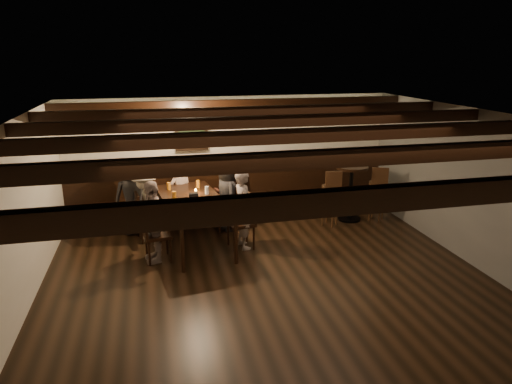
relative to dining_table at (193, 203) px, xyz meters
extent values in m
plane|color=black|center=(0.93, -2.06, -0.75)|extent=(7.00, 7.00, 0.00)
plane|color=black|center=(0.93, -2.06, 1.65)|extent=(7.00, 7.00, 0.00)
plane|color=beige|center=(0.93, 1.44, 0.45)|extent=(6.50, 0.00, 6.50)
plane|color=#575754|center=(4.18, -2.06, 0.45)|extent=(0.00, 7.00, 7.00)
plane|color=beige|center=(-2.32, -2.06, 0.45)|extent=(0.00, 7.00, 7.00)
cube|color=black|center=(0.93, 1.40, -0.20)|extent=(6.50, 0.08, 1.10)
cube|color=black|center=(0.13, 1.14, -0.52)|extent=(3.00, 0.45, 0.45)
cube|color=black|center=(0.13, 1.34, 1.00)|extent=(0.62, 0.12, 0.72)
cube|color=black|center=(0.13, 1.28, 1.00)|extent=(0.50, 0.02, 0.58)
cube|color=black|center=(0.93, -4.96, 1.56)|extent=(6.50, 0.10, 0.16)
cube|color=black|center=(0.93, -3.80, 1.56)|extent=(6.50, 0.10, 0.16)
cube|color=black|center=(0.93, -2.64, 1.56)|extent=(6.50, 0.10, 0.16)
cube|color=black|center=(0.93, -1.48, 1.56)|extent=(6.50, 0.10, 0.16)
cube|color=black|center=(0.93, -0.32, 1.56)|extent=(6.50, 0.10, 0.16)
cube|color=black|center=(0.93, 0.84, 1.56)|extent=(6.50, 0.10, 0.16)
sphere|color=#FFE099|center=(-1.82, 0.82, 1.44)|extent=(0.07, 0.07, 0.07)
sphere|color=#FFE099|center=(-0.44, 0.82, 1.44)|extent=(0.07, 0.07, 0.07)
sphere|color=#FFE099|center=(0.93, 0.82, 1.44)|extent=(0.07, 0.07, 0.07)
sphere|color=#FFE099|center=(2.31, 0.82, 1.44)|extent=(0.07, 0.07, 0.07)
sphere|color=#FFE099|center=(3.68, 0.82, 1.44)|extent=(0.07, 0.07, 0.07)
cube|color=black|center=(0.00, 0.00, 0.03)|extent=(1.26, 2.28, 0.07)
cylinder|color=black|center=(-0.28, -1.07, -0.37)|extent=(0.07, 0.07, 0.75)
cylinder|color=black|center=(-0.56, 0.95, -0.37)|extent=(0.07, 0.07, 0.75)
cylinder|color=black|center=(0.56, -0.95, -0.37)|extent=(0.07, 0.07, 0.75)
cylinder|color=black|center=(0.28, 1.07, -0.37)|extent=(0.07, 0.07, 0.75)
cube|color=black|center=(-0.76, 0.35, -0.33)|extent=(0.45, 0.45, 0.05)
cube|color=black|center=(-0.94, 0.32, -0.09)|extent=(0.09, 0.40, 0.44)
cube|color=black|center=(-0.63, -0.54, -0.32)|extent=(0.47, 0.47, 0.05)
cube|color=black|center=(-0.82, -0.57, -0.07)|extent=(0.10, 0.42, 0.45)
cube|color=black|center=(0.63, 0.54, -0.34)|extent=(0.45, 0.45, 0.05)
cube|color=black|center=(0.81, 0.57, -0.10)|extent=(0.09, 0.40, 0.43)
cube|color=black|center=(0.76, -0.35, -0.31)|extent=(0.48, 0.48, 0.05)
cube|color=black|center=(0.95, -0.32, -0.05)|extent=(0.10, 0.43, 0.46)
imported|color=#252527|center=(-1.01, 0.77, -0.05)|extent=(0.74, 0.53, 1.39)
imported|color=gray|center=(-0.14, 1.04, -0.15)|extent=(0.47, 0.34, 1.19)
imported|color=#582B1E|center=(0.77, 1.01, -0.14)|extent=(0.65, 0.53, 1.21)
imported|color=#BCB49F|center=(-0.80, 0.34, -0.08)|extent=(0.61, 0.92, 1.33)
imported|color=gray|center=(-0.68, -0.55, -0.08)|extent=(0.43, 0.82, 1.33)
imported|color=#252528|center=(0.68, 0.55, -0.08)|extent=(0.51, 0.70, 1.33)
imported|color=gray|center=(0.80, -0.34, -0.06)|extent=(0.40, 0.54, 1.38)
cylinder|color=#BF7219|center=(-0.37, 0.65, 0.14)|extent=(0.07, 0.07, 0.14)
cylinder|color=#BF7219|center=(0.16, 0.68, 0.14)|extent=(0.07, 0.07, 0.14)
cylinder|color=#BF7219|center=(-0.31, 0.06, 0.14)|extent=(0.07, 0.07, 0.14)
cylinder|color=silver|center=(0.27, 0.24, 0.14)|extent=(0.07, 0.07, 0.14)
cylinder|color=#BF7219|center=(-0.16, -0.48, 0.14)|extent=(0.07, 0.07, 0.14)
cylinder|color=silver|center=(0.27, -0.52, 0.14)|extent=(0.07, 0.07, 0.14)
cylinder|color=#BF7219|center=(0.16, -0.79, 0.14)|extent=(0.07, 0.07, 0.14)
cylinder|color=white|center=(-0.05, -0.71, 0.07)|extent=(0.24, 0.24, 0.01)
cylinder|color=white|center=(0.22, -0.27, 0.07)|extent=(0.24, 0.24, 0.01)
cube|color=black|center=(0.01, -0.05, 0.13)|extent=(0.15, 0.10, 0.12)
cylinder|color=beige|center=(0.08, 0.31, 0.09)|extent=(0.05, 0.05, 0.05)
cylinder|color=black|center=(3.13, 0.50, -0.73)|extent=(0.46, 0.46, 0.04)
cylinder|color=black|center=(3.13, 0.50, -0.21)|extent=(0.07, 0.07, 1.04)
cylinder|color=black|center=(3.13, 0.50, 0.33)|extent=(0.62, 0.62, 0.05)
cylinder|color=#3B2412|center=(2.63, 0.30, 0.02)|extent=(0.35, 0.35, 0.05)
cube|color=#3B2412|center=(2.61, 0.14, 0.21)|extent=(0.31, 0.07, 0.33)
cylinder|color=#3B2412|center=(3.63, 0.35, 0.02)|extent=(0.35, 0.35, 0.05)
cube|color=#3B2412|center=(3.58, 0.19, 0.21)|extent=(0.30, 0.13, 0.33)
camera|label=1|loc=(-0.63, -7.45, 2.44)|focal=32.00mm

